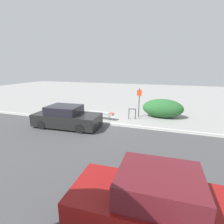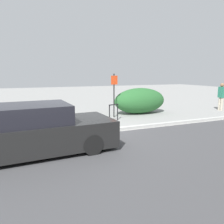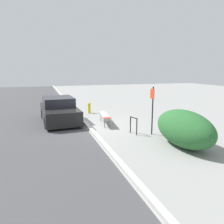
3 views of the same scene
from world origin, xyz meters
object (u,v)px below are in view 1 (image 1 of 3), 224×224
sign_post (139,100)px  fire_hydrant (62,111)px  bench (101,113)px  bike_rack (132,113)px  parked_car_near (66,117)px  parked_car_across (152,205)px

sign_post → fire_hydrant: 6.36m
bench → bike_rack: size_ratio=2.61×
fire_hydrant → bench: bearing=2.4°
parked_car_near → parked_car_across: size_ratio=1.12×
fire_hydrant → parked_car_across: size_ratio=0.19×
bike_rack → fire_hydrant: bike_rack is taller
sign_post → fire_hydrant: bearing=-164.1°
bench → fire_hydrant: fire_hydrant is taller
bench → parked_car_near: bearing=-114.9°
parked_car_near → parked_car_across: parked_car_across is taller
bench → sign_post: bearing=38.5°
sign_post → parked_car_across: (2.13, -10.03, -0.67)m
parked_car_across → sign_post: bearing=-80.1°
bench → bike_rack: (2.28, 0.79, 0.01)m
bike_rack → sign_post: (0.36, 0.79, 0.88)m
bike_rack → bench: bearing=-160.8°
sign_post → fire_hydrant: (-6.05, -1.72, -0.98)m
sign_post → parked_car_near: size_ratio=0.51×
bike_rack → parked_car_near: 4.97m
bench → bike_rack: 2.42m
bench → parked_car_near: parked_car_near is taller
bench → parked_car_near: (-1.53, -2.39, 0.17)m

